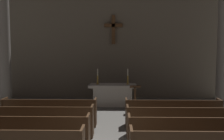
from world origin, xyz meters
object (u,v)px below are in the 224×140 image
pew_left_row_2 (28,132)px  altar (113,94)px  pew_left_row_3 (40,121)px  pew_right_row_3 (180,122)px  candlestick_right (128,79)px  column_left_second (3,42)px  candlestick_left (98,79)px  lectern (135,99)px  pew_left_row_4 (50,112)px  pew_right_row_4 (173,113)px  pew_right_row_2 (190,133)px

pew_left_row_2 → altar: size_ratio=1.47×
pew_left_row_3 → pew_right_row_3: same height
pew_left_row_2 → candlestick_right: bearing=62.1°
column_left_second → candlestick_left: (4.36, 0.04, -1.72)m
altar → lectern: 1.54m
column_left_second → lectern: 6.59m
pew_left_row_2 → altar: (2.12, 5.33, 0.06)m
pew_left_row_4 → candlestick_left: (1.42, 3.15, 0.76)m
pew_left_row_2 → pew_right_row_4: same height
pew_right_row_4 → altar: bearing=123.9°
pew_left_row_4 → lectern: (3.08, 1.95, 0.07)m
pew_right_row_4 → candlestick_right: bearing=114.2°
pew_right_row_3 → column_left_second: (-7.18, 4.20, 2.48)m
pew_right_row_3 → pew_right_row_4: same height
pew_left_row_2 → candlestick_left: 5.56m
pew_right_row_2 → pew_right_row_3: (0.00, 1.09, 0.00)m
pew_right_row_2 → pew_right_row_4: (0.00, 2.18, 0.00)m
pew_right_row_3 → candlestick_left: bearing=123.6°
lectern → pew_left_row_4: bearing=-147.6°
pew_left_row_4 → pew_left_row_3: bearing=-90.0°
pew_left_row_3 → candlestick_left: 4.53m
pew_right_row_3 → pew_right_row_4: (0.00, 1.09, 0.00)m
pew_left_row_3 → column_left_second: bearing=125.0°
candlestick_left → column_left_second: bearing=-179.4°
pew_left_row_4 → candlestick_left: size_ratio=4.49×
pew_right_row_4 → candlestick_left: bearing=131.8°
column_left_second → candlestick_left: column_left_second is taller
pew_right_row_4 → column_left_second: column_left_second is taller
lectern → pew_right_row_4: bearing=-59.4°
candlestick_right → pew_left_row_2: bearing=-117.9°
pew_left_row_2 → pew_right_row_2: same height
pew_right_row_4 → altar: size_ratio=1.47×
pew_left_row_3 → candlestick_left: candlestick_left is taller
column_left_second → lectern: column_left_second is taller
altar → candlestick_left: bearing=-180.0°
pew_left_row_4 → column_left_second: size_ratio=0.53×
pew_left_row_2 → candlestick_left: (1.42, 5.33, 0.76)m
pew_left_row_4 → column_left_second: (-2.94, 3.11, 2.48)m
altar → candlestick_right: size_ratio=3.06×
pew_left_row_3 → pew_right_row_4: bearing=14.4°
lectern → pew_right_row_3: bearing=-69.2°
pew_left_row_4 → pew_right_row_2: bearing=-27.2°
pew_right_row_3 → lectern: bearing=110.8°
pew_right_row_3 → lectern: size_ratio=2.80×
pew_left_row_3 → column_left_second: 5.70m
pew_left_row_3 → pew_left_row_4: size_ratio=1.00×
pew_left_row_4 → candlestick_right: (2.82, 3.15, 0.76)m
pew_left_row_3 → pew_right_row_4: 4.37m
altar → pew_left_row_3: bearing=-116.5°
candlestick_left → candlestick_right: same height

